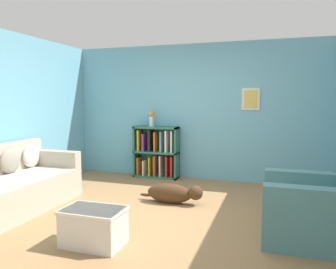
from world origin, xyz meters
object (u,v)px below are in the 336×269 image
dog (173,193)px  vase (151,118)px  bookshelf (157,153)px  couch (11,187)px  recliner_chair (317,208)px  coffee_table (93,226)px

dog → vase: bearing=121.8°
bookshelf → dog: 1.71m
couch → bookshelf: bookshelf is taller
recliner_chair → coffee_table: size_ratio=1.64×
recliner_chair → coffee_table: bearing=-159.2°
couch → vase: 2.85m
recliner_chair → dog: (-1.87, 0.76, -0.21)m
couch → coffee_table: bearing=-20.4°
vase → bookshelf: bearing=9.4°
coffee_table → vase: bearing=99.6°
recliner_chair → dog: 2.03m
bookshelf → dog: bearing=-61.4°
bookshelf → dog: (0.80, -1.47, -0.35)m
couch → recliner_chair: size_ratio=1.81×
bookshelf → recliner_chair: 3.49m
couch → coffee_table: (1.69, -0.63, -0.12)m
recliner_chair → vase: vase is taller
vase → dog: bearing=-58.2°
couch → vase: (1.17, 2.45, 0.85)m
dog → vase: size_ratio=3.30×
couch → recliner_chair: (3.94, 0.23, 0.03)m
coffee_table → dog: 1.67m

